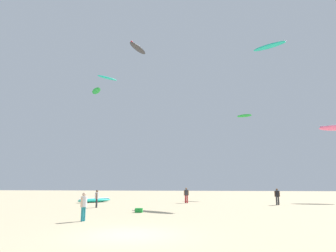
{
  "coord_description": "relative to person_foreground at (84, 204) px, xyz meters",
  "views": [
    {
      "loc": [
        3.0,
        -13.72,
        2.38
      ],
      "look_at": [
        0.0,
        18.93,
        8.5
      ],
      "focal_mm": 31.5,
      "sensor_mm": 36.0,
      "label": 1
    }
  ],
  "objects": [
    {
      "name": "cooler_box",
      "position": [
        2.4,
        5.22,
        -0.83
      ],
      "size": [
        0.56,
        0.36,
        0.32
      ],
      "primitive_type": "cube",
      "color": "green",
      "rests_on": "ground"
    },
    {
      "name": "kite_aloft_5",
      "position": [
        16.83,
        19.71,
        19.0
      ],
      "size": [
        4.32,
        3.53,
        0.56
      ],
      "color": "#19B29E"
    },
    {
      "name": "person_left",
      "position": [
        14.98,
        13.61,
        -0.03
      ],
      "size": [
        0.54,
        0.37,
        1.63
      ],
      "rotation": [
        0.0,
        0.0,
        4.71
      ],
      "color": "#2D2D33",
      "rests_on": "ground"
    },
    {
      "name": "person_right",
      "position": [
        -2.21,
        8.98,
        -0.07
      ],
      "size": [
        0.35,
        0.51,
        1.56
      ],
      "rotation": [
        0.0,
        0.0,
        0.2
      ],
      "color": "#2D2D33",
      "rests_on": "ground"
    },
    {
      "name": "ground_plane",
      "position": [
        3.77,
        -4.11,
        -0.99
      ],
      "size": [
        120.0,
        120.0,
        0.0
      ],
      "primitive_type": "plane",
      "color": "#C6B28C"
    },
    {
      "name": "kite_grounded_near",
      "position": [
        -4.65,
        15.51,
        -0.75
      ],
      "size": [
        3.6,
        3.67,
        0.47
      ],
      "color": "#19B29E",
      "rests_on": "ground"
    },
    {
      "name": "kite_aloft_2",
      "position": [
        -4.83,
        19.05,
        15.05
      ],
      "size": [
        2.65,
        2.77,
        0.45
      ],
      "color": "#19B29E"
    },
    {
      "name": "kite_aloft_4",
      "position": [
        0.94,
        10.75,
        15.16
      ],
      "size": [
        1.75,
        3.23,
        0.42
      ],
      "color": "#2D2D33"
    },
    {
      "name": "person_foreground",
      "position": [
        0.0,
        0.0,
        0.0
      ],
      "size": [
        0.38,
        0.55,
        1.69
      ],
      "rotation": [
        0.0,
        0.0,
        2.9
      ],
      "color": "teal",
      "rests_on": "ground"
    },
    {
      "name": "kite_aloft_1",
      "position": [
        -11.4,
        33.48,
        17.92
      ],
      "size": [
        3.23,
        3.72,
        0.96
      ],
      "color": "green"
    },
    {
      "name": "kite_aloft_3",
      "position": [
        14.25,
        26.22,
        11.03
      ],
      "size": [
        2.29,
        1.54,
        0.49
      ],
      "color": "green"
    },
    {
      "name": "person_midground",
      "position": [
        5.74,
        15.42,
        -0.02
      ],
      "size": [
        0.55,
        0.37,
        1.65
      ],
      "rotation": [
        0.0,
        0.0,
        1.62
      ],
      "color": "#B21E23",
      "rests_on": "ground"
    }
  ]
}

